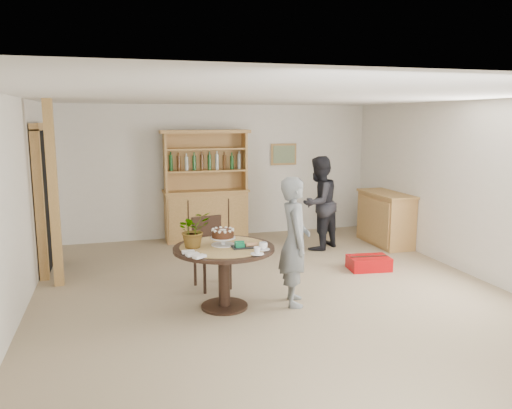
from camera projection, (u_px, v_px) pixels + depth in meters
The scene contains 17 objects.
ground at pixel (275, 296), 6.40m from camera, with size 7.00×7.00×0.00m, color tan.
room_shell at pixel (276, 160), 6.11m from camera, with size 6.04×7.04×2.52m.
doorway at pixel (43, 197), 7.31m from camera, with size 0.13×1.10×2.18m.
pine_post at pixel (53, 195), 6.59m from camera, with size 0.12×0.12×2.50m, color tan.
hutch at pixel (206, 203), 9.27m from camera, with size 1.62×0.54×2.04m.
sideboard at pixel (386, 218), 8.95m from camera, with size 0.54×1.26×0.94m.
dining_table at pixel (224, 259), 5.90m from camera, with size 1.20×1.20×0.76m.
dining_chair at pixel (210, 247), 6.70m from camera, with size 0.49×0.49×0.95m.
birthday_cake at pixel (223, 235), 5.90m from camera, with size 0.30×0.30×0.20m.
flower_vase at pixel (193, 230), 5.79m from camera, with size 0.38×0.33×0.42m, color #3F7233.
gift_tray at pixel (244, 245), 5.81m from camera, with size 0.30×0.20×0.08m.
coffee_cup_a at pixel (263, 246), 5.71m from camera, with size 0.15×0.15×0.09m.
coffee_cup_b at pixel (257, 251), 5.52m from camera, with size 0.15×0.15×0.08m.
napkins at pixel (193, 254), 5.47m from camera, with size 0.24×0.33×0.03m.
teen_boy at pixel (295, 241), 6.01m from camera, with size 0.57×0.37×1.57m, color slate.
adult_person at pixel (319, 203), 8.58m from camera, with size 0.78×0.61×1.61m, color black.
red_suitcase at pixel (369, 263), 7.49m from camera, with size 0.64×0.47×0.21m.
Camera 1 is at (-1.90, -5.81, 2.25)m, focal length 35.00 mm.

